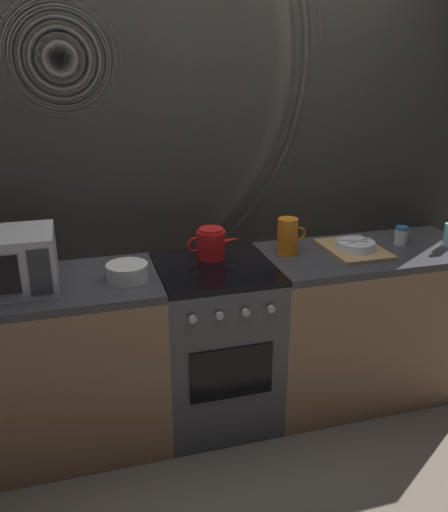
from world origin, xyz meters
The scene contains 11 objects.
ground_plane centered at (0.00, 0.00, 0.00)m, with size 8.00×8.00×0.00m, color #6B6054.
back_wall centered at (0.00, 0.32, 1.20)m, with size 3.60×0.05×2.40m.
counter_left centered at (-0.90, 0.00, 0.45)m, with size 1.20×0.60×0.90m.
stove_unit centered at (0.00, 0.00, 0.45)m, with size 0.60×0.63×0.90m.
counter_right centered at (0.90, 0.00, 0.45)m, with size 1.20×0.60×0.90m.
microwave centered at (-1.00, -0.02, 1.04)m, with size 0.46×0.35×0.27m.
kettle centered at (0.01, 0.12, 0.98)m, with size 0.28×0.15×0.17m.
mixing_bowl centered at (-0.45, -0.06, 0.94)m, with size 0.20×0.20×0.08m, color silver.
pitcher centered at (0.43, 0.07, 1.00)m, with size 0.16×0.11×0.20m.
dish_pile centered at (0.80, 0.00, 0.92)m, with size 0.30×0.40×0.07m.
spice_jar centered at (1.11, 0.04, 0.95)m, with size 0.08×0.08×0.10m.
Camera 1 is at (-0.66, -2.46, 1.90)m, focal length 37.46 mm.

